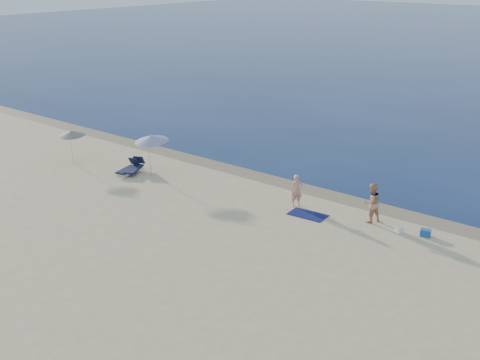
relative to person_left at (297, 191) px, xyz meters
The scene contains 10 objects.
wet_sand_strip 3.15m from the person_left, 125.16° to the left, with size 240.00×1.60×0.00m, color #847254.
person_left is the anchor object (origin of this frame).
person_right 3.95m from the person_left, ahead, with size 0.95×0.74×1.95m, color tan.
beach_towel 1.53m from the person_left, 29.86° to the right, with size 1.88×1.05×0.03m, color #0E1246.
white_bag 5.58m from the person_left, ahead, with size 0.32×0.28×0.28m, color white.
blue_cooler 6.72m from the person_left, ahead, with size 0.46×0.33×0.33m, color #1D51A0.
umbrella_near 9.47m from the person_left, behind, with size 2.01×2.04×2.56m.
umbrella_far 15.16m from the person_left, 169.71° to the right, with size 2.04×2.06×2.17m.
lounger_left 10.62m from the person_left, behind, with size 1.35×1.96×0.83m.
lounger_right 10.91m from the person_left, 169.85° to the right, with size 1.01×1.84×0.77m.
Camera 1 is at (17.42, -7.29, 11.80)m, focal length 45.00 mm.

